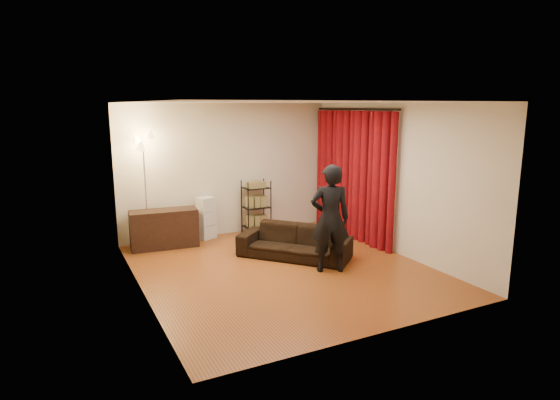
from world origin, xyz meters
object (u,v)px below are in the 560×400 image
person (330,219)px  media_cabinet (164,229)px  storage_boxes (206,218)px  floor_lamp (145,192)px  sofa (294,242)px  wire_shelf (256,207)px

person → media_cabinet: (-2.10, 2.50, -0.51)m
person → media_cabinet: 3.30m
storage_boxes → floor_lamp: 1.37m
media_cabinet → storage_boxes: size_ratio=1.46×
media_cabinet → floor_lamp: bearing=172.5°
sofa → floor_lamp: bearing=-169.5°
person → storage_boxes: size_ratio=2.05×
sofa → media_cabinet: size_ratio=1.57×
sofa → floor_lamp: (-2.21, 1.71, 0.81)m
floor_lamp → media_cabinet: bearing=-12.5°
sofa → person: size_ratio=1.11×
person → floor_lamp: size_ratio=0.80×
media_cabinet → wire_shelf: wire_shelf is taller
media_cabinet → wire_shelf: 1.97m
wire_shelf → floor_lamp: bearing=174.7°
wire_shelf → media_cabinet: bearing=176.8°
sofa → person: bearing=-29.7°
person → sofa: bearing=-56.6°
storage_boxes → wire_shelf: bearing=-5.3°
sofa → person: 1.06m
person → floor_lamp: 3.51m
person → media_cabinet: size_ratio=1.41×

